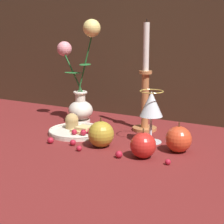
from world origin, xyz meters
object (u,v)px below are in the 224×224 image
object	(u,v)px
vase	(80,84)
plate_with_pastries	(76,129)
apple_beside_vase	(101,134)
wine_glass	(151,106)
apple_at_table_edge	(179,139)
apple_near_glass	(143,145)
candlestick	(145,94)

from	to	relation	value
vase	plate_with_pastries	bearing A→B (deg)	-61.50
vase	apple_beside_vase	distance (m)	0.32
vase	wine_glass	size ratio (longest dim) A/B	2.33
wine_glass	apple_beside_vase	world-z (taller)	wine_glass
wine_glass	plate_with_pastries	bearing A→B (deg)	-172.64
apple_beside_vase	apple_at_table_edge	world-z (taller)	apple_beside_vase
apple_beside_vase	apple_near_glass	size ratio (longest dim) A/B	1.08
plate_with_pastries	wine_glass	xyz separation A→B (m)	(0.25, 0.03, 0.10)
vase	apple_beside_vase	size ratio (longest dim) A/B	4.17
wine_glass	apple_beside_vase	xyz separation A→B (m)	(-0.11, -0.11, -0.07)
apple_beside_vase	apple_at_table_edge	bearing A→B (deg)	17.70
vase	apple_near_glass	bearing A→B (deg)	-32.99
wine_glass	apple_near_glass	xyz separation A→B (m)	(0.04, -0.14, -0.08)
candlestick	plate_with_pastries	bearing A→B (deg)	-140.19
candlestick	apple_near_glass	xyz separation A→B (m)	(0.11, -0.26, -0.09)
apple_at_table_edge	apple_near_glass	bearing A→B (deg)	-125.19
vase	wine_glass	world-z (taller)	vase
vase	candlestick	distance (m)	0.25
apple_at_table_edge	plate_with_pastries	bearing A→B (deg)	177.82
wine_glass	candlestick	bearing A→B (deg)	122.41
candlestick	apple_at_table_edge	distance (m)	0.26
plate_with_pastries	apple_near_glass	world-z (taller)	apple_near_glass
apple_beside_vase	wine_glass	bearing A→B (deg)	46.77
wine_glass	apple_near_glass	world-z (taller)	wine_glass
wine_glass	candlestick	size ratio (longest dim) A/B	0.43
vase	wine_glass	distance (m)	0.34
plate_with_pastries	apple_beside_vase	world-z (taller)	apple_beside_vase
vase	candlestick	world-z (taller)	vase
candlestick	apple_near_glass	distance (m)	0.30
apple_near_glass	apple_at_table_edge	bearing A→B (deg)	54.81
wine_glass	candlestick	xyz separation A→B (m)	(-0.07, 0.12, 0.01)
plate_with_pastries	apple_at_table_edge	world-z (taller)	apple_at_table_edge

